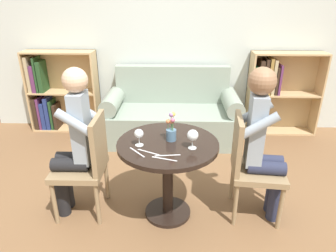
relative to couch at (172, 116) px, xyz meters
name	(u,v)px	position (x,y,z in m)	size (l,w,h in m)	color
ground_plane	(168,213)	(0.00, -1.56, -0.31)	(16.00, 16.00, 0.00)	brown
back_wall	(173,31)	(0.00, 0.42, 1.04)	(5.20, 0.05, 2.70)	silver
round_table	(168,161)	(0.00, -1.56, 0.23)	(0.82, 0.82, 0.70)	black
couch	(172,116)	(0.00, 0.00, 0.00)	(1.74, 0.80, 0.92)	gray
bookshelf_left	(55,94)	(-1.64, 0.27, 0.20)	(0.94, 0.28, 1.11)	tan
bookshelf_right	(273,93)	(1.37, 0.27, 0.25)	(0.94, 0.28, 1.11)	tan
chair_left	(87,162)	(-0.68, -1.54, 0.18)	(0.42, 0.42, 0.90)	#937A56
chair_right	(250,163)	(0.68, -1.51, 0.18)	(0.46, 0.46, 0.90)	#937A56
person_left	(74,142)	(-0.77, -1.54, 0.37)	(0.42, 0.34, 1.29)	black
person_right	(264,142)	(0.76, -1.53, 0.39)	(0.44, 0.37, 1.30)	#282D47
wine_glass_left	(139,134)	(-0.22, -1.62, 0.49)	(0.07, 0.07, 0.14)	white
wine_glass_right	(193,136)	(0.19, -1.65, 0.50)	(0.09, 0.09, 0.15)	white
flower_vase	(171,130)	(0.03, -1.52, 0.48)	(0.08, 0.08, 0.24)	slate
knife_left_setting	(149,152)	(-0.14, -1.73, 0.39)	(0.17, 0.10, 0.00)	silver
fork_left_setting	(168,155)	(0.01, -1.77, 0.39)	(0.19, 0.04, 0.00)	silver
knife_right_setting	(164,159)	(-0.01, -1.83, 0.39)	(0.18, 0.07, 0.00)	silver
fork_right_setting	(137,152)	(-0.22, -1.73, 0.39)	(0.13, 0.15, 0.00)	silver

